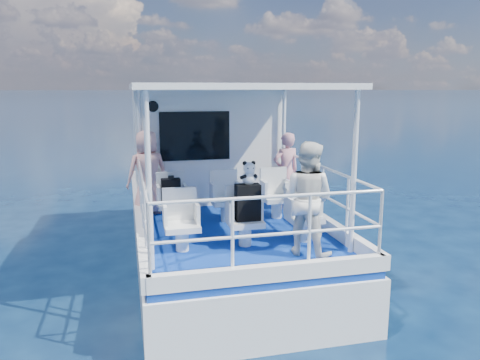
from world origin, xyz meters
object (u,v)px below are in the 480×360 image
at_px(passenger_port_fwd, 148,172).
at_px(passenger_stbd_aft, 307,199).
at_px(panda, 249,173).
at_px(backpack_center, 248,202).

relative_size(passenger_port_fwd, passenger_stbd_aft, 0.98).
distance_m(passenger_stbd_aft, panda, 0.89).
height_order(passenger_port_fwd, passenger_stbd_aft, passenger_stbd_aft).
bearing_deg(backpack_center, passenger_stbd_aft, -35.65).
bearing_deg(panda, passenger_port_fwd, 121.58).
bearing_deg(backpack_center, panda, -2.36).
xyz_separation_m(backpack_center, panda, (0.02, -0.00, 0.42)).
relative_size(passenger_stbd_aft, panda, 4.70).
distance_m(backpack_center, panda, 0.42).
xyz_separation_m(passenger_stbd_aft, panda, (-0.67, 0.49, 0.29)).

